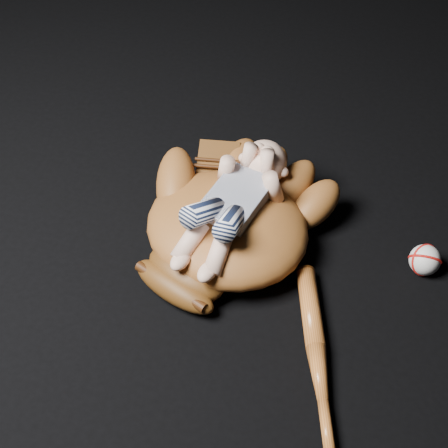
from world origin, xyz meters
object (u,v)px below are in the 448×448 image
Objects in this scene: baseball_glove at (227,222)px; baseball_bat at (317,358)px; newborn_baby at (230,204)px; baseball at (425,260)px.

baseball_bat is (0.23, -0.24, -0.06)m from baseball_glove.
newborn_baby reaches higher than baseball.
baseball_glove reaches higher than baseball_bat.
baseball_glove is at bearing -173.86° from baseball.
newborn_baby is 5.74× the size of baseball.
newborn_baby is at bearing -173.38° from baseball.
baseball_bat is at bearing -22.16° from baseball_glove.
baseball is at bearing 19.87° from newborn_baby.
baseball_bat is (0.23, -0.23, -0.11)m from newborn_baby.
baseball_bat is 0.33m from baseball.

